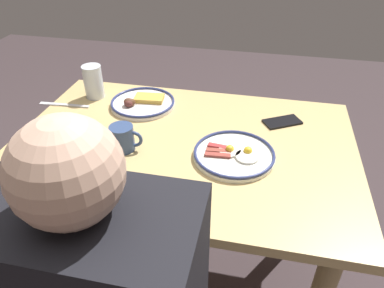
{
  "coord_description": "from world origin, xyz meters",
  "views": [
    {
      "loc": [
        -0.26,
        1.05,
        1.48
      ],
      "look_at": [
        -0.05,
        0.05,
        0.77
      ],
      "focal_mm": 33.92,
      "sensor_mm": 36.0,
      "label": 1
    }
  ],
  "objects_px": {
    "plate_center_pancakes": "(234,154)",
    "drinking_glass": "(94,83)",
    "paper_napkin": "(47,142)",
    "cell_phone": "(282,122)",
    "fork_near": "(107,191)",
    "plate_near_main": "(142,103)",
    "butter_knife": "(64,105)",
    "tea_spoon": "(189,211)",
    "coffee_mug": "(123,138)"
  },
  "relations": [
    {
      "from": "drinking_glass",
      "to": "plate_near_main",
      "type": "bearing_deg",
      "value": 171.3
    },
    {
      "from": "plate_near_main",
      "to": "tea_spoon",
      "type": "height_order",
      "value": "plate_near_main"
    },
    {
      "from": "cell_phone",
      "to": "fork_near",
      "type": "xyz_separation_m",
      "value": [
        0.51,
        0.52,
        -0.0
      ]
    },
    {
      "from": "plate_near_main",
      "to": "paper_napkin",
      "type": "height_order",
      "value": "plate_near_main"
    },
    {
      "from": "plate_center_pancakes",
      "to": "cell_phone",
      "type": "bearing_deg",
      "value": -120.85
    },
    {
      "from": "paper_napkin",
      "to": "plate_near_main",
      "type": "bearing_deg",
      "value": -126.87
    },
    {
      "from": "coffee_mug",
      "to": "paper_napkin",
      "type": "xyz_separation_m",
      "value": [
        0.29,
        0.02,
        -0.05
      ]
    },
    {
      "from": "plate_near_main",
      "to": "fork_near",
      "type": "bearing_deg",
      "value": 97.15
    },
    {
      "from": "fork_near",
      "to": "plate_near_main",
      "type": "bearing_deg",
      "value": -82.85
    },
    {
      "from": "plate_center_pancakes",
      "to": "tea_spoon",
      "type": "distance_m",
      "value": 0.3
    },
    {
      "from": "paper_napkin",
      "to": "butter_knife",
      "type": "xyz_separation_m",
      "value": [
        0.07,
        -0.27,
        0.0
      ]
    },
    {
      "from": "plate_near_main",
      "to": "paper_napkin",
      "type": "relative_size",
      "value": 1.81
    },
    {
      "from": "butter_knife",
      "to": "tea_spoon",
      "type": "bearing_deg",
      "value": 142.43
    },
    {
      "from": "drinking_glass",
      "to": "fork_near",
      "type": "height_order",
      "value": "drinking_glass"
    },
    {
      "from": "drinking_glass",
      "to": "butter_knife",
      "type": "relative_size",
      "value": 0.65
    },
    {
      "from": "cell_phone",
      "to": "fork_near",
      "type": "relative_size",
      "value": 0.78
    },
    {
      "from": "cell_phone",
      "to": "tea_spoon",
      "type": "relative_size",
      "value": 0.85
    },
    {
      "from": "paper_napkin",
      "to": "butter_knife",
      "type": "bearing_deg",
      "value": -74.5
    },
    {
      "from": "plate_center_pancakes",
      "to": "paper_napkin",
      "type": "height_order",
      "value": "plate_center_pancakes"
    },
    {
      "from": "cell_phone",
      "to": "plate_near_main",
      "type": "bearing_deg",
      "value": -32.36
    },
    {
      "from": "plate_near_main",
      "to": "butter_knife",
      "type": "relative_size",
      "value": 1.23
    },
    {
      "from": "plate_center_pancakes",
      "to": "paper_napkin",
      "type": "xyz_separation_m",
      "value": [
        0.68,
        0.05,
        -0.01
      ]
    },
    {
      "from": "plate_near_main",
      "to": "coffee_mug",
      "type": "bearing_deg",
      "value": 96.93
    },
    {
      "from": "drinking_glass",
      "to": "cell_phone",
      "type": "distance_m",
      "value": 0.82
    },
    {
      "from": "paper_napkin",
      "to": "plate_center_pancakes",
      "type": "bearing_deg",
      "value": -175.74
    },
    {
      "from": "coffee_mug",
      "to": "fork_near",
      "type": "height_order",
      "value": "coffee_mug"
    },
    {
      "from": "paper_napkin",
      "to": "tea_spoon",
      "type": "height_order",
      "value": "tea_spoon"
    },
    {
      "from": "drinking_glass",
      "to": "fork_near",
      "type": "relative_size",
      "value": 0.78
    },
    {
      "from": "coffee_mug",
      "to": "butter_knife",
      "type": "bearing_deg",
      "value": -34.33
    },
    {
      "from": "plate_center_pancakes",
      "to": "fork_near",
      "type": "bearing_deg",
      "value": 35.49
    },
    {
      "from": "fork_near",
      "to": "paper_napkin",
      "type": "bearing_deg",
      "value": -32.32
    },
    {
      "from": "plate_near_main",
      "to": "drinking_glass",
      "type": "distance_m",
      "value": 0.24
    },
    {
      "from": "plate_center_pancakes",
      "to": "drinking_glass",
      "type": "height_order",
      "value": "drinking_glass"
    },
    {
      "from": "plate_near_main",
      "to": "coffee_mug",
      "type": "relative_size",
      "value": 2.37
    },
    {
      "from": "coffee_mug",
      "to": "drinking_glass",
      "type": "relative_size",
      "value": 0.8
    },
    {
      "from": "coffee_mug",
      "to": "tea_spoon",
      "type": "bearing_deg",
      "value": 138.71
    },
    {
      "from": "paper_napkin",
      "to": "tea_spoon",
      "type": "xyz_separation_m",
      "value": [
        -0.58,
        0.24,
        0.0
      ]
    },
    {
      "from": "paper_napkin",
      "to": "butter_knife",
      "type": "relative_size",
      "value": 0.68
    },
    {
      "from": "coffee_mug",
      "to": "fork_near",
      "type": "relative_size",
      "value": 0.62
    },
    {
      "from": "plate_near_main",
      "to": "cell_phone",
      "type": "xyz_separation_m",
      "value": [
        -0.58,
        0.02,
        -0.01
      ]
    },
    {
      "from": "butter_knife",
      "to": "fork_near",
      "type": "bearing_deg",
      "value": 130.0
    },
    {
      "from": "cell_phone",
      "to": "butter_knife",
      "type": "distance_m",
      "value": 0.91
    },
    {
      "from": "coffee_mug",
      "to": "cell_phone",
      "type": "height_order",
      "value": "coffee_mug"
    },
    {
      "from": "paper_napkin",
      "to": "coffee_mug",
      "type": "bearing_deg",
      "value": -176.51
    },
    {
      "from": "drinking_glass",
      "to": "tea_spoon",
      "type": "relative_size",
      "value": 0.85
    },
    {
      "from": "coffee_mug",
      "to": "cell_phone",
      "type": "bearing_deg",
      "value": -151.14
    },
    {
      "from": "tea_spoon",
      "to": "coffee_mug",
      "type": "bearing_deg",
      "value": -41.29
    },
    {
      "from": "fork_near",
      "to": "plate_center_pancakes",
      "type": "bearing_deg",
      "value": -144.51
    },
    {
      "from": "plate_near_main",
      "to": "plate_center_pancakes",
      "type": "distance_m",
      "value": 0.51
    },
    {
      "from": "coffee_mug",
      "to": "butter_knife",
      "type": "distance_m",
      "value": 0.45
    }
  ]
}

